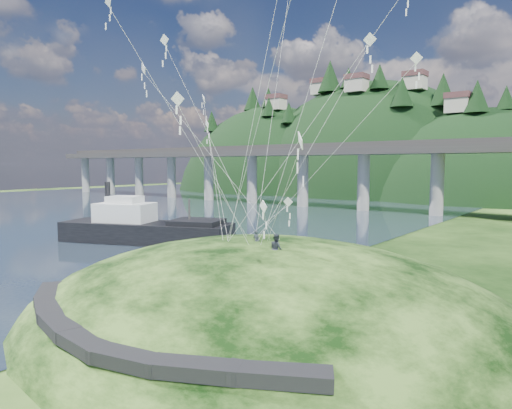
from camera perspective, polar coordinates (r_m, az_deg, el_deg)
The scene contains 10 objects.
ground at distance 35.85m, azimuth -11.24°, elevation -11.54°, with size 320.00×320.00×0.00m, color black.
water at distance 111.69m, azimuth -23.76°, elevation -0.58°, with size 240.00×240.00×0.00m, color #2C3C50.
grass_hill at distance 32.51m, azimuth 1.25°, elevation -16.01°, with size 36.00×32.00×13.00m.
footpath at distance 23.94m, azimuth -17.59°, elevation -14.98°, with size 22.29×5.84×0.83m.
bridge at distance 106.29m, azimuth 8.45°, elevation 4.77°, with size 160.00×11.00×15.00m.
far_ridge at distance 161.38m, azimuth 12.25°, elevation -1.29°, with size 153.00×70.00×94.50m.
work_barge at distance 61.07m, azimuth -13.89°, elevation -2.81°, with size 23.05×14.10×7.84m.
wooden_dock at distance 43.29m, azimuth -5.77°, elevation -7.94°, with size 14.71×4.31×1.04m.
kite_flyers at distance 28.90m, azimuth 2.03°, elevation -3.59°, with size 3.43×2.00×1.85m.
kite_swarm at distance 31.16m, azimuth -0.11°, elevation 17.46°, with size 20.66×14.23×21.77m.
Camera 1 is at (26.17, -22.28, 10.21)m, focal length 32.00 mm.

